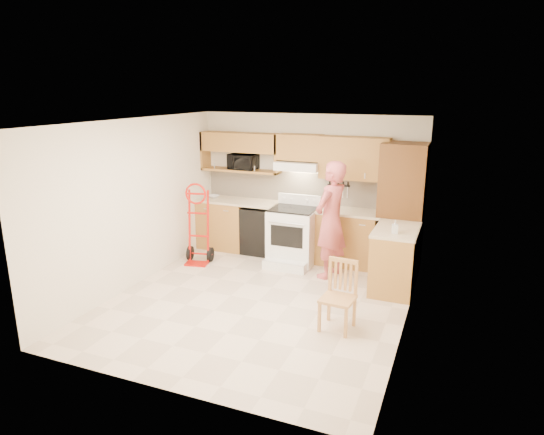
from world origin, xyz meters
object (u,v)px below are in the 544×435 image
Objects in this scene: range at (292,232)px; dining_chair at (338,296)px; microwave at (243,162)px; hand_truck at (197,228)px; person at (331,220)px.

dining_chair is (1.30, -1.98, -0.13)m from range.
dining_chair is at bearing -42.61° from microwave.
microwave is 0.40× the size of hand_truck.
microwave is 0.58× the size of dining_chair.
dining_chair is (0.56, -1.66, -0.49)m from person.
range is 1.30× the size of dining_chair.
dining_chair is (2.81, -1.41, -0.19)m from hand_truck.
range is at bearing 9.49° from hand_truck.
range is 0.90× the size of hand_truck.
hand_truck reaches higher than range.
microwave is at bearing 139.35° from dining_chair.
range reaches higher than dining_chair.
hand_truck reaches higher than dining_chair.
person is (0.75, -0.32, 0.36)m from range.
range is 0.89m from person.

